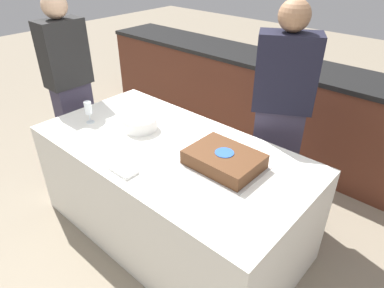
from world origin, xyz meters
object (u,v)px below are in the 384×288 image
(plate_stack, at_px, (140,123))
(person_cutting_cake, at_px, (280,117))
(cake, at_px, (224,159))
(wine_glass, at_px, (88,109))
(person_seated_left, at_px, (71,90))

(plate_stack, relative_size, person_cutting_cake, 0.15)
(cake, xyz_separation_m, wine_glass, (-1.07, -0.21, 0.07))
(plate_stack, xyz_separation_m, wine_glass, (-0.35, -0.18, 0.07))
(cake, relative_size, person_seated_left, 0.29)
(plate_stack, bearing_deg, person_seated_left, -177.75)
(plate_stack, bearing_deg, person_cutting_cake, 42.82)
(person_seated_left, bearing_deg, wine_glass, -106.86)
(person_cutting_cake, bearing_deg, wine_glass, 8.81)
(person_cutting_cake, xyz_separation_m, person_seated_left, (-1.55, -0.70, -0.01))
(cake, height_order, plate_stack, cake)
(cake, bearing_deg, person_seated_left, -177.71)
(plate_stack, xyz_separation_m, person_seated_left, (-0.83, -0.03, 0.03))
(person_cutting_cake, bearing_deg, cake, 60.51)
(wine_glass, distance_m, person_cutting_cake, 1.36)
(cake, bearing_deg, plate_stack, -177.67)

